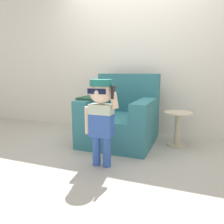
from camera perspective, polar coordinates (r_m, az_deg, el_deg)
name	(u,v)px	position (r m, az deg, el deg)	size (l,w,h in m)	color
ground_plane	(121,143)	(3.20, 2.24, -8.07)	(10.00, 10.00, 0.00)	#ADA89E
wall_back	(135,54)	(3.76, 6.14, 14.74)	(10.00, 0.05, 2.60)	silver
armchair	(121,119)	(3.20, 2.38, -1.72)	(0.98, 1.03, 0.99)	teal
person_child	(101,109)	(2.29, -2.87, 0.67)	(0.38, 0.29, 0.94)	#3356AD
side_table	(177,125)	(3.14, 16.73, -3.39)	(0.39, 0.39, 0.47)	beige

